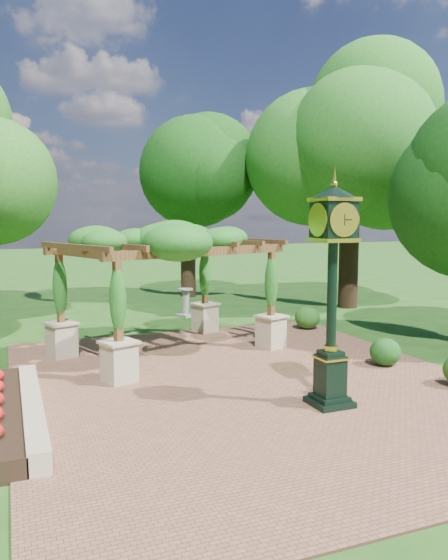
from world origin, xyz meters
name	(u,v)px	position (x,y,z in m)	size (l,w,h in m)	color
ground	(269,398)	(0.00, 0.00, 0.00)	(120.00, 120.00, 0.00)	#1E4714
brick_plaza	(249,384)	(0.00, 1.00, 0.02)	(10.00, 12.00, 0.04)	brown
border_wall	(32,410)	(-4.60, 0.50, 0.20)	(0.35, 5.00, 0.40)	#C6B793
pedestal_clock	(332,275)	(0.89, -0.91, 2.62)	(0.87, 0.87, 4.38)	black
pergola	(169,246)	(-0.85, 4.39, 2.95)	(6.57, 5.26, 3.59)	#C2B390
sundial	(186,304)	(1.29, 9.67, 0.47)	(0.78, 0.78, 1.06)	gray
shrub_mid	(385,352)	(3.77, 1.07, 0.39)	(0.77, 0.77, 0.69)	#174914
shrub_back	(307,318)	(4.29, 5.76, 0.41)	(0.83, 0.83, 0.75)	#245A1A
tree_north	(188,189)	(3.00, 14.61, 5.02)	(4.80, 4.80, 7.31)	#382416
tree_east_far	(352,138)	(8.22, 9.19, 6.92)	(5.42, 5.42, 10.07)	black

